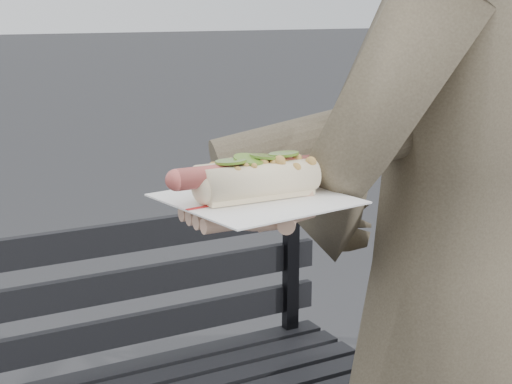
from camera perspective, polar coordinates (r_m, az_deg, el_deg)
park_bench at (r=2.02m, az=-12.86°, el=-13.35°), size 1.50×0.44×0.88m
person at (r=1.28m, az=14.04°, el=-8.93°), size 0.79×0.64×1.89m
held_hotdog at (r=1.06m, az=7.61°, el=3.55°), size 0.63×0.30×0.20m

